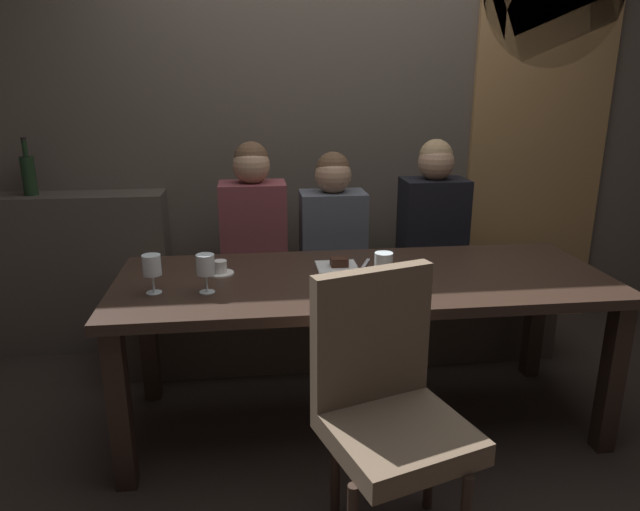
% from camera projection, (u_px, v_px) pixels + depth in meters
% --- Properties ---
extents(ground, '(9.00, 9.00, 0.00)m').
position_uv_depth(ground, '(360.00, 420.00, 2.81)').
color(ground, black).
extents(back_wall_tiled, '(6.00, 0.12, 3.00)m').
position_uv_depth(back_wall_tiled, '(328.00, 94.00, 3.53)').
color(back_wall_tiled, brown).
rests_on(back_wall_tiled, ground).
extents(arched_door, '(0.90, 0.05, 2.55)m').
position_uv_depth(arched_door, '(540.00, 116.00, 3.66)').
color(arched_door, olive).
rests_on(arched_door, ground).
extents(back_counter, '(1.10, 0.28, 0.95)m').
position_uv_depth(back_counter, '(77.00, 272.00, 3.48)').
color(back_counter, '#494138').
rests_on(back_counter, ground).
extents(dining_table, '(2.20, 0.84, 0.74)m').
position_uv_depth(dining_table, '(363.00, 294.00, 2.62)').
color(dining_table, black).
rests_on(dining_table, ground).
extents(banquette_bench, '(2.50, 0.44, 0.45)m').
position_uv_depth(banquette_bench, '(339.00, 319.00, 3.41)').
color(banquette_bench, '#40352A').
rests_on(banquette_bench, ground).
extents(chair_near_side, '(0.55, 0.55, 0.98)m').
position_uv_depth(chair_near_side, '(386.00, 397.00, 1.95)').
color(chair_near_side, '#302119').
rests_on(chair_near_side, ground).
extents(diner_redhead, '(0.36, 0.24, 0.82)m').
position_uv_depth(diner_redhead, '(253.00, 221.00, 3.18)').
color(diner_redhead, brown).
rests_on(diner_redhead, banquette_bench).
extents(diner_bearded, '(0.36, 0.24, 0.76)m').
position_uv_depth(diner_bearded, '(333.00, 224.00, 3.22)').
color(diner_bearded, '#4C515B').
rests_on(diner_bearded, banquette_bench).
extents(diner_far_end, '(0.36, 0.24, 0.82)m').
position_uv_depth(diner_far_end, '(433.00, 217.00, 3.27)').
color(diner_far_end, black).
rests_on(diner_far_end, banquette_bench).
extents(wine_bottle_dark_red, '(0.08, 0.08, 0.33)m').
position_uv_depth(wine_bottle_dark_red, '(29.00, 174.00, 3.27)').
color(wine_bottle_dark_red, black).
rests_on(wine_bottle_dark_red, back_counter).
extents(wine_glass_end_left, '(0.08, 0.08, 0.16)m').
position_uv_depth(wine_glass_end_left, '(384.00, 264.00, 2.38)').
color(wine_glass_end_left, silver).
rests_on(wine_glass_end_left, dining_table).
extents(wine_glass_center_front, '(0.08, 0.08, 0.16)m').
position_uv_depth(wine_glass_center_front, '(205.00, 266.00, 2.36)').
color(wine_glass_center_front, silver).
rests_on(wine_glass_center_front, dining_table).
extents(wine_glass_end_right, '(0.08, 0.08, 0.16)m').
position_uv_depth(wine_glass_end_right, '(152.00, 267.00, 2.35)').
color(wine_glass_end_right, silver).
rests_on(wine_glass_end_right, dining_table).
extents(espresso_cup, '(0.12, 0.12, 0.06)m').
position_uv_depth(espresso_cup, '(220.00, 269.00, 2.61)').
color(espresso_cup, white).
rests_on(espresso_cup, dining_table).
extents(dessert_plate, '(0.19, 0.19, 0.05)m').
position_uv_depth(dessert_plate, '(338.00, 265.00, 2.70)').
color(dessert_plate, white).
rests_on(dessert_plate, dining_table).
extents(fork_on_table, '(0.08, 0.16, 0.01)m').
position_uv_depth(fork_on_table, '(365.00, 264.00, 2.75)').
color(fork_on_table, silver).
rests_on(fork_on_table, dining_table).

